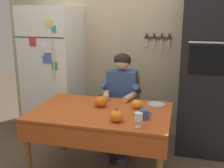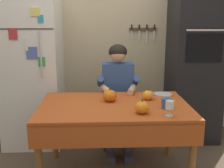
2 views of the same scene
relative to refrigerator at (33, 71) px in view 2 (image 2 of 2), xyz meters
The scene contains 12 objects.
back_wall_assembly 1.15m from the refrigerator, 21.32° to the left, with size 3.70×0.13×2.60m.
refrigerator is the anchor object (origin of this frame).
wall_oven 2.01m from the refrigerator, ahead, with size 0.60×0.64×2.10m.
dining_table 1.32m from the refrigerator, 42.91° to the right, with size 1.40×0.90×0.74m.
chair_behind_person 1.10m from the refrigerator, ahead, with size 0.40×0.40×0.93m.
seated_person 1.07m from the refrigerator, 15.27° to the right, with size 0.47×0.55×1.25m.
coffee_mug 1.73m from the refrigerator, 35.23° to the right, with size 0.11×0.08×0.09m.
wine_glass 1.83m from the refrigerator, 40.70° to the right, with size 0.07×0.07×0.13m.
pumpkin_large 1.63m from the refrigerator, 43.67° to the right, with size 0.13×0.13×0.13m.
pumpkin_medium 1.48m from the refrigerator, 29.05° to the right, with size 0.11×0.11×0.12m.
pumpkin_small 1.19m from the refrigerator, 39.77° to the right, with size 0.14×0.14×0.14m.
serving_tray 1.59m from the refrigerator, 20.91° to the right, with size 0.19×0.19×0.02m, color #B7B2A8.
Camera 2 is at (-0.13, -2.36, 1.52)m, focal length 44.04 mm.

